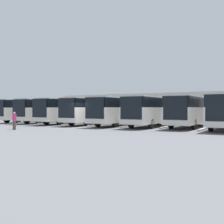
% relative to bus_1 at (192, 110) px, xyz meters
% --- Properties ---
extents(ground_plane, '(600.00, 600.00, 0.00)m').
position_rel_bus_1_xyz_m(ground_plane, '(9.52, 6.41, -1.76)').
color(ground_plane, '#5B5B60').
extents(curb_divider_0, '(0.31, 5.00, 0.15)m').
position_rel_bus_1_xyz_m(curb_divider_0, '(-1.90, 2.74, -1.69)').
color(curb_divider_0, '#B2B2AD').
rests_on(curb_divider_0, ground_plane).
extents(bus_1, '(2.59, 11.80, 3.14)m').
position_rel_bus_1_xyz_m(bus_1, '(0.00, 0.00, 0.00)').
color(bus_1, silver).
rests_on(bus_1, ground_plane).
extents(curb_divider_1, '(0.31, 5.00, 0.15)m').
position_rel_bus_1_xyz_m(curb_divider_1, '(1.90, 1.74, -1.69)').
color(curb_divider_1, '#B2B2AD').
rests_on(curb_divider_1, ground_plane).
extents(bus_2, '(2.59, 11.80, 3.14)m').
position_rel_bus_1_xyz_m(bus_2, '(3.81, 0.86, 0.00)').
color(bus_2, silver).
rests_on(bus_2, ground_plane).
extents(curb_divider_2, '(0.31, 5.00, 0.15)m').
position_rel_bus_1_xyz_m(curb_divider_2, '(5.71, 2.60, -1.69)').
color(curb_divider_2, '#B2B2AD').
rests_on(curb_divider_2, ground_plane).
extents(bus_3, '(2.59, 11.80, 3.14)m').
position_rel_bus_1_xyz_m(bus_3, '(7.61, 1.11, 0.00)').
color(bus_3, silver).
rests_on(bus_3, ground_plane).
extents(curb_divider_3, '(0.31, 5.00, 0.15)m').
position_rel_bus_1_xyz_m(curb_divider_3, '(9.52, 2.85, -1.69)').
color(curb_divider_3, '#B2B2AD').
rests_on(curb_divider_3, ground_plane).
extents(bus_4, '(2.59, 11.80, 3.14)m').
position_rel_bus_1_xyz_m(bus_4, '(11.42, 0.76, 0.00)').
color(bus_4, silver).
rests_on(bus_4, ground_plane).
extents(curb_divider_4, '(0.31, 5.00, 0.15)m').
position_rel_bus_1_xyz_m(curb_divider_4, '(13.32, 2.50, -1.69)').
color(curb_divider_4, '#B2B2AD').
rests_on(curb_divider_4, ground_plane).
extents(bus_5, '(2.59, 11.80, 3.14)m').
position_rel_bus_1_xyz_m(bus_5, '(15.23, 0.81, 0.00)').
color(bus_5, silver).
rests_on(bus_5, ground_plane).
extents(curb_divider_5, '(0.31, 5.00, 0.15)m').
position_rel_bus_1_xyz_m(curb_divider_5, '(17.13, 2.55, -1.69)').
color(curb_divider_5, '#B2B2AD').
rests_on(curb_divider_5, ground_plane).
extents(bus_6, '(2.59, 11.80, 3.14)m').
position_rel_bus_1_xyz_m(bus_6, '(19.03, 0.39, 0.00)').
color(bus_6, silver).
rests_on(bus_6, ground_plane).
extents(curb_divider_6, '(0.31, 5.00, 0.15)m').
position_rel_bus_1_xyz_m(curb_divider_6, '(20.93, 2.13, -1.69)').
color(curb_divider_6, '#B2B2AD').
rests_on(curb_divider_6, ground_plane).
extents(bus_7, '(2.59, 11.80, 3.14)m').
position_rel_bus_1_xyz_m(bus_7, '(22.84, 0.41, 0.00)').
color(bus_7, silver).
rests_on(bus_7, ground_plane).
extents(pedestrian, '(0.39, 0.39, 1.63)m').
position_rel_bus_1_xyz_m(pedestrian, '(12.98, 11.92, -0.89)').
color(pedestrian, brown).
rests_on(pedestrian, ground_plane).
extents(station_building, '(33.41, 15.56, 4.29)m').
position_rel_bus_1_xyz_m(station_building, '(9.52, -16.93, 0.41)').
color(station_building, beige).
rests_on(station_building, ground_plane).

